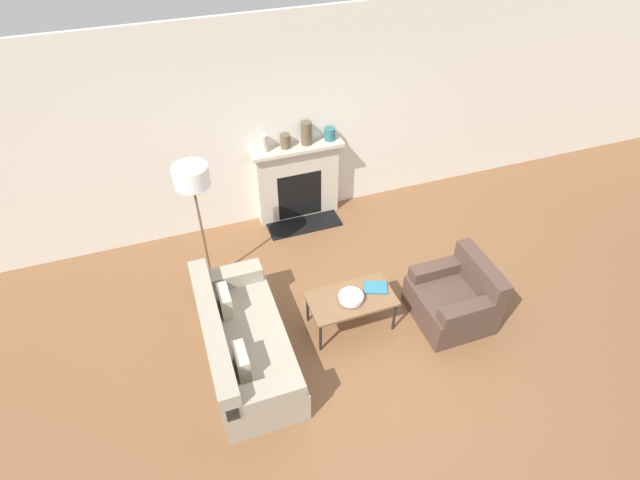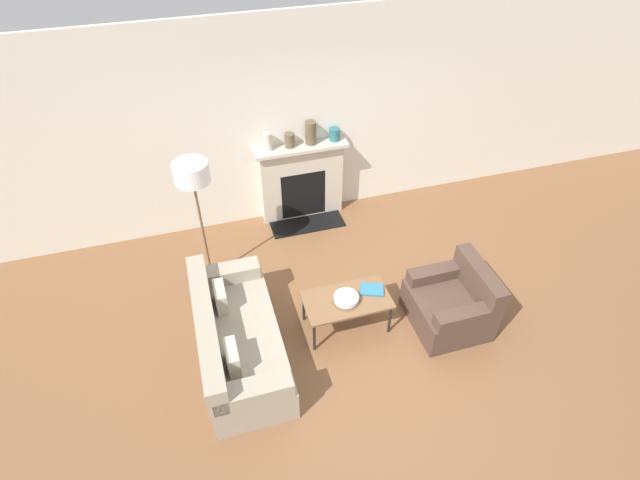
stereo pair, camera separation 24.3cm
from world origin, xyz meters
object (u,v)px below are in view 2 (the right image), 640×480
object	(u,v)px
mantel_vase_center_left	(290,140)
mantel_vase_center_right	(311,133)
couch	(235,339)
bowl	(346,298)
armchair_near	(452,304)
mantel_vase_left	(268,142)
fireplace	(302,182)
mantel_vase_right	(335,134)
coffee_table	(347,301)
floor_lamp	(193,183)
book	(372,289)

from	to	relation	value
mantel_vase_center_left	mantel_vase_center_right	distance (m)	0.30
couch	bowl	size ratio (longest dim) A/B	6.60
armchair_near	mantel_vase_left	size ratio (longest dim) A/B	3.51
fireplace	mantel_vase_center_right	distance (m)	0.78
armchair_near	mantel_vase_right	bearing A→B (deg)	-165.43
coffee_table	mantel_vase_center_right	world-z (taller)	mantel_vase_center_right
coffee_table	mantel_vase_left	bearing A→B (deg)	99.59
floor_lamp	mantel_vase_center_right	size ratio (longest dim) A/B	5.33
armchair_near	mantel_vase_left	xyz separation A→B (m)	(-1.59, 2.51, 1.01)
mantel_vase_left	floor_lamp	bearing A→B (deg)	-137.29
bowl	book	size ratio (longest dim) A/B	0.89
floor_lamp	mantel_vase_right	world-z (taller)	floor_lamp
floor_lamp	armchair_near	bearing A→B (deg)	-30.63
floor_lamp	mantel_vase_left	distance (m)	1.42
bowl	floor_lamp	size ratio (longest dim) A/B	0.16
couch	armchair_near	bearing A→B (deg)	-94.62
coffee_table	mantel_vase_left	size ratio (longest dim) A/B	3.95
book	mantel_vase_center_left	xyz separation A→B (m)	(-0.40, 2.19, 0.80)
couch	mantel_vase_center_right	bearing A→B (deg)	-33.15
couch	mantel_vase_center_right	distance (m)	2.95
coffee_table	bowl	xyz separation A→B (m)	(-0.02, -0.03, 0.09)
book	mantel_vase_left	xyz separation A→B (m)	(-0.70, 2.19, 0.82)
armchair_near	couch	bearing A→B (deg)	-94.62
fireplace	bowl	distance (m)	2.25
couch	mantel_vase_center_right	xyz separation A→B (m)	(1.51, 2.31, 1.04)
fireplace	coffee_table	xyz separation A→B (m)	(-0.07, -2.22, -0.15)
book	floor_lamp	size ratio (longest dim) A/B	0.18
armchair_near	bowl	world-z (taller)	armchair_near
couch	mantel_vase_center_left	distance (m)	2.78
couch	coffee_table	size ratio (longest dim) A/B	1.90
mantel_vase_right	coffee_table	bearing A→B (deg)	-103.92
fireplace	book	distance (m)	2.19
mantel_vase_left	mantel_vase_center_left	world-z (taller)	mantel_vase_left
armchair_near	book	bearing A→B (deg)	-109.76
floor_lamp	mantel_vase_left	size ratio (longest dim) A/B	6.97
couch	floor_lamp	xyz separation A→B (m)	(-0.12, 1.35, 1.17)
couch	coffee_table	bearing A→B (deg)	-86.93
book	floor_lamp	world-z (taller)	floor_lamp
armchair_near	bowl	xyz separation A→B (m)	(-1.23, 0.24, 0.22)
couch	mantel_vase_left	bearing A→B (deg)	-21.58
armchair_near	coffee_table	xyz separation A→B (m)	(-1.21, 0.27, 0.13)
coffee_table	mantel_vase_right	bearing A→B (deg)	76.08
couch	mantel_vase_center_right	world-z (taller)	mantel_vase_center_right
book	mantel_vase_right	world-z (taller)	mantel_vase_right
coffee_table	book	world-z (taller)	book
fireplace	bowl	bearing A→B (deg)	-92.22
couch	book	xyz separation A→B (m)	(1.61, 0.12, 0.18)
armchair_near	mantel_vase_left	distance (m)	3.13
bowl	armchair_near	bearing A→B (deg)	-11.23
floor_lamp	fireplace	bearing A→B (deg)	32.45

